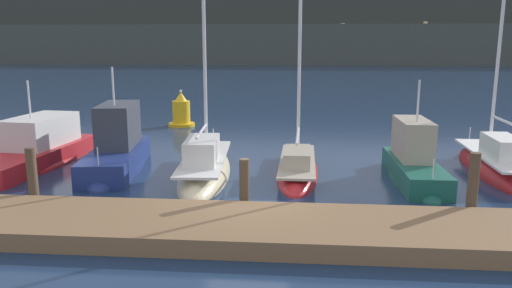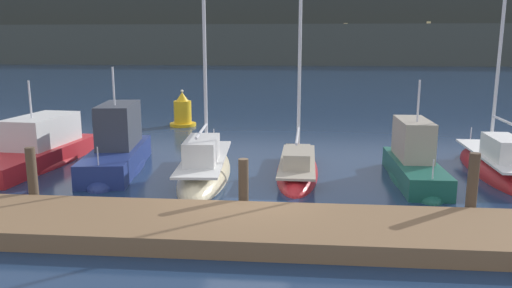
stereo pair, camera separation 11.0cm
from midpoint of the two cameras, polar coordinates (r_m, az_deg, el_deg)
ground_plane at (r=14.24m, az=-1.43°, el=-7.59°), size 400.00×400.00×0.00m
dock at (r=12.38m, az=-2.42°, el=-9.53°), size 34.01×2.80×0.45m
mooring_pile_1 at (r=15.60m, az=-24.37°, el=-3.56°), size 0.28×0.28×1.76m
mooring_pile_2 at (r=13.75m, az=-1.57°, el=-4.89°), size 0.28×0.28×1.56m
mooring_pile_3 at (r=14.37m, az=23.32°, el=-4.53°), size 0.28×0.28×1.85m
motorboat_berth_2 at (r=21.12m, az=-24.15°, el=-1.26°), size 2.98×7.31×3.70m
motorboat_berth_3 at (r=19.27m, az=-15.74°, el=-1.59°), size 2.59×6.15×4.47m
sailboat_berth_4 at (r=17.75m, az=-6.03°, el=-3.22°), size 2.16×6.68×9.07m
sailboat_berth_5 at (r=18.15m, az=4.57°, el=-2.98°), size 1.57×6.19×7.67m
motorboat_berth_6 at (r=17.95m, az=17.40°, el=-2.74°), size 1.55×5.28×3.92m
sailboat_berth_7 at (r=20.09m, az=25.34°, el=-2.51°), size 1.79×6.56×9.17m
channel_buoy at (r=28.32m, az=-8.64°, el=3.59°), size 1.47×1.47×2.04m
hillside_backdrop at (r=109.96m, az=4.30°, el=13.24°), size 240.00×23.00×16.63m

